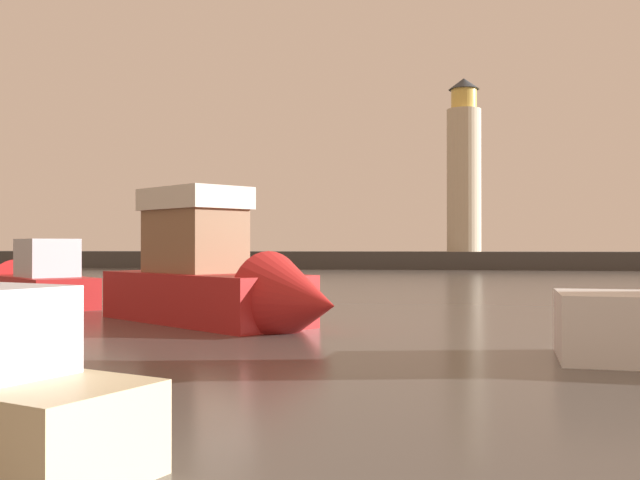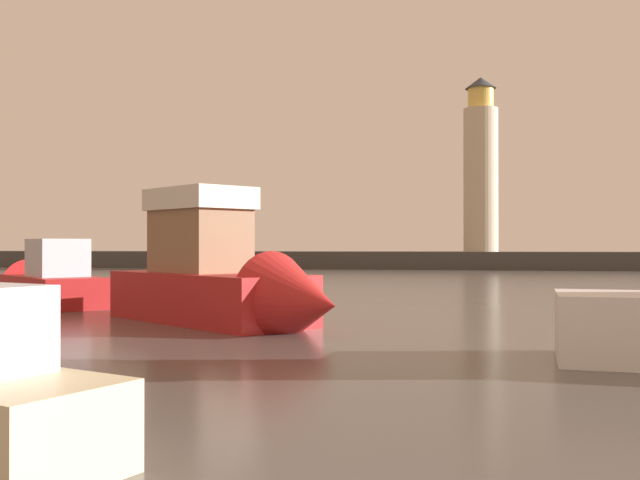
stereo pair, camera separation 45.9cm
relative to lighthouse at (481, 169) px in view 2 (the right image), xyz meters
name	(u,v)px [view 2 (the right image)]	position (x,y,z in m)	size (l,w,h in m)	color
ground_plane	(423,292)	(-4.10, -31.55, -8.69)	(220.00, 220.00, 0.00)	#4C4742
breakwater	(433,260)	(-4.10, 0.00, -7.93)	(86.40, 4.44, 1.52)	#423F3D
lighthouse	(481,169)	(0.00, 0.00, 0.00)	(2.95, 2.95, 15.13)	beige
motorboat_1	(230,281)	(-8.78, -45.93, -7.53)	(8.07, 7.05, 4.16)	#B21E1E
motorboat_4	(42,283)	(-17.43, -40.40, -7.96)	(6.74, 6.45, 2.74)	#B21E1E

